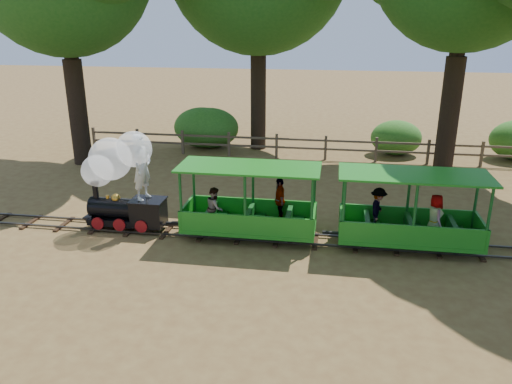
# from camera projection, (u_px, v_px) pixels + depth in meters

# --- Properties ---
(ground) EXTENTS (90.00, 90.00, 0.00)m
(ground) POSITION_uv_depth(u_px,v_px,m) (277.00, 239.00, 13.04)
(ground) COLOR olive
(ground) RESTS_ON ground
(track) EXTENTS (22.00, 1.00, 0.10)m
(track) POSITION_uv_depth(u_px,v_px,m) (277.00, 237.00, 13.01)
(track) COLOR #3F3D3A
(track) RESTS_ON ground
(locomotive) EXTENTS (2.40, 1.13, 2.76)m
(locomotive) POSITION_uv_depth(u_px,v_px,m) (120.00, 173.00, 13.22)
(locomotive) COLOR black
(locomotive) RESTS_ON ground
(carriage_front) EXTENTS (3.58, 1.48, 1.86)m
(carriage_front) POSITION_uv_depth(u_px,v_px,m) (249.00, 210.00, 12.90)
(carriage_front) COLOR #1D7F1B
(carriage_front) RESTS_ON track
(carriage_rear) EXTENTS (3.58, 1.46, 1.86)m
(carriage_rear) POSITION_uv_depth(u_px,v_px,m) (407.00, 219.00, 12.32)
(carriage_rear) COLOR #1D7F1B
(carriage_rear) RESTS_ON track
(fence) EXTENTS (18.10, 0.10, 1.00)m
(fence) POSITION_uv_depth(u_px,v_px,m) (301.00, 145.00, 20.29)
(fence) COLOR brown
(fence) RESTS_ON ground
(shrub_west) EXTENTS (2.55, 1.96, 1.76)m
(shrub_west) POSITION_uv_depth(u_px,v_px,m) (202.00, 127.00, 22.08)
(shrub_west) COLOR #2D6B1E
(shrub_west) RESTS_ON ground
(shrub_mid_w) EXTENTS (2.53, 1.95, 1.75)m
(shrub_mid_w) POSITION_uv_depth(u_px,v_px,m) (210.00, 128.00, 22.03)
(shrub_mid_w) COLOR #2D6B1E
(shrub_mid_w) RESTS_ON ground
(shrub_mid_e) EXTENTS (2.10, 1.61, 1.45)m
(shrub_mid_e) POSITION_uv_depth(u_px,v_px,m) (396.00, 138.00, 20.87)
(shrub_mid_e) COLOR #2D6B1E
(shrub_mid_e) RESTS_ON ground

